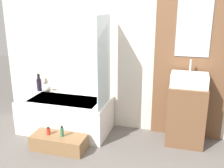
# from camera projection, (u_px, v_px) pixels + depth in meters

# --- Properties ---
(wall_tiled_back) EXTENTS (4.20, 0.06, 2.60)m
(wall_tiled_back) POSITION_uv_depth(u_px,v_px,m) (134.00, 43.00, 3.69)
(wall_tiled_back) COLOR beige
(wall_tiled_back) RESTS_ON ground_plane
(wall_wood_accent) EXTENTS (0.97, 0.04, 2.60)m
(wall_wood_accent) POSITION_uv_depth(u_px,v_px,m) (192.00, 45.00, 3.43)
(wall_wood_accent) COLOR brown
(wall_wood_accent) RESTS_ON ground_plane
(bathtub) EXTENTS (1.30, 0.68, 0.49)m
(bathtub) POSITION_uv_depth(u_px,v_px,m) (66.00, 115.00, 3.89)
(bathtub) COLOR white
(bathtub) RESTS_ON ground_plane
(glass_shower_screen) EXTENTS (0.01, 0.55, 1.21)m
(glass_shower_screen) POSITION_uv_depth(u_px,v_px,m) (104.00, 62.00, 3.44)
(glass_shower_screen) COLOR silver
(glass_shower_screen) RESTS_ON bathtub
(wooden_step_bench) EXTENTS (0.71, 0.31, 0.20)m
(wooden_step_bench) POSITION_uv_depth(u_px,v_px,m) (59.00, 142.00, 3.41)
(wooden_step_bench) COLOR olive
(wooden_step_bench) RESTS_ON ground_plane
(vanity_cabinet) EXTENTS (0.49, 0.40, 0.81)m
(vanity_cabinet) POSITION_uv_depth(u_px,v_px,m) (186.00, 115.00, 3.50)
(vanity_cabinet) COLOR brown
(vanity_cabinet) RESTS_ON ground_plane
(sink) EXTENTS (0.46, 0.31, 0.33)m
(sink) POSITION_uv_depth(u_px,v_px,m) (189.00, 80.00, 3.35)
(sink) COLOR white
(sink) RESTS_ON vanity_cabinet
(vase_tall_dark) EXTENTS (0.07, 0.07, 0.28)m
(vase_tall_dark) POSITION_uv_depth(u_px,v_px,m) (39.00, 84.00, 4.17)
(vase_tall_dark) COLOR black
(vase_tall_dark) RESTS_ON bathtub
(vase_round_light) EXTENTS (0.13, 0.13, 0.13)m
(vase_round_light) POSITION_uv_depth(u_px,v_px,m) (47.00, 88.00, 4.12)
(vase_round_light) COLOR silver
(vase_round_light) RESTS_ON bathtub
(bottle_soap_primary) EXTENTS (0.05, 0.05, 0.10)m
(bottle_soap_primary) POSITION_uv_depth(u_px,v_px,m) (48.00, 131.00, 3.41)
(bottle_soap_primary) COLOR red
(bottle_soap_primary) RESTS_ON wooden_step_bench
(bottle_soap_secondary) EXTENTS (0.04, 0.04, 0.15)m
(bottle_soap_secondary) POSITION_uv_depth(u_px,v_px,m) (62.00, 132.00, 3.35)
(bottle_soap_secondary) COLOR #38704C
(bottle_soap_secondary) RESTS_ON wooden_step_bench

